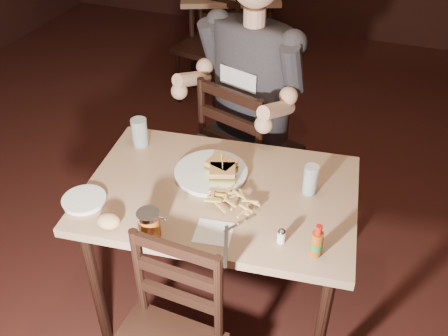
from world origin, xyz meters
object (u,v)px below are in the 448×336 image
(diner, at_px, (248,69))
(glass_right, at_px, (310,180))
(glass_left, at_px, (140,132))
(main_table, at_px, (220,206))
(bg_chair_near, at_px, (207,47))
(side_plate, at_px, (84,201))
(chair_far, at_px, (251,152))
(bg_chair_far, at_px, (247,5))
(syrup_dispenser, at_px, (149,224))
(dinner_plate, at_px, (211,173))
(hot_sauce, at_px, (317,240))

(diner, xyz_separation_m, glass_right, (0.44, -0.54, -0.17))
(glass_left, bearing_deg, diner, 50.46)
(main_table, height_order, diner, diner)
(bg_chair_near, height_order, glass_right, bg_chair_near)
(glass_right, distance_m, side_plate, 0.92)
(side_plate, bearing_deg, main_table, 27.10)
(chair_far, xyz_separation_m, diner, (-0.02, -0.05, 0.53))
(bg_chair_far, xyz_separation_m, glass_left, (0.37, -2.92, 0.40))
(bg_chair_far, height_order, syrup_dispenser, syrup_dispenser)
(glass_right, bearing_deg, diner, 129.01)
(bg_chair_far, xyz_separation_m, diner, (0.75, -2.46, 0.57))
(bg_chair_near, bearing_deg, main_table, -56.65)
(bg_chair_near, bearing_deg, side_plate, -70.60)
(diner, bearing_deg, dinner_plate, -70.19)
(bg_chair_near, distance_m, glass_right, 2.27)
(chair_far, xyz_separation_m, syrup_dispenser, (-0.09, -1.03, 0.34))
(chair_far, height_order, dinner_plate, chair_far)
(glass_left, relative_size, syrup_dispenser, 1.23)
(chair_far, height_order, bg_chair_far, chair_far)
(syrup_dispenser, bearing_deg, diner, 79.88)
(bg_chair_near, distance_m, dinner_plate, 2.09)
(main_table, bearing_deg, side_plate, -152.90)
(bg_chair_far, xyz_separation_m, syrup_dispenser, (0.68, -3.44, 0.39))
(glass_left, xyz_separation_m, syrup_dispenser, (0.31, -0.53, -0.01))
(bg_chair_near, height_order, hot_sauce, bg_chair_near)
(bg_chair_near, bearing_deg, bg_chair_far, 100.74)
(side_plate, bearing_deg, glass_right, 23.03)
(syrup_dispenser, bearing_deg, bg_chair_near, 100.14)
(bg_chair_far, relative_size, syrup_dispenser, 7.89)
(main_table, xyz_separation_m, diner, (-0.09, 0.65, 0.33))
(bg_chair_near, height_order, side_plate, bg_chair_near)
(diner, bearing_deg, bg_chair_far, 125.20)
(bg_chair_far, distance_m, glass_right, 3.25)
(dinner_plate, height_order, glass_left, glass_left)
(bg_chair_near, height_order, syrup_dispenser, bg_chair_near)
(main_table, relative_size, bg_chair_far, 1.36)
(glass_right, bearing_deg, side_plate, -156.97)
(syrup_dispenser, distance_m, side_plate, 0.35)
(main_table, distance_m, glass_left, 0.53)
(glass_left, bearing_deg, glass_right, -5.96)
(bg_chair_far, distance_m, diner, 2.63)
(dinner_plate, bearing_deg, glass_left, 164.60)
(dinner_plate, height_order, syrup_dispenser, syrup_dispenser)
(glass_right, height_order, syrup_dispenser, glass_right)
(dinner_plate, relative_size, syrup_dispenser, 2.76)
(chair_far, relative_size, bg_chair_near, 1.04)
(glass_left, distance_m, glass_right, 0.82)
(bg_chair_near, bearing_deg, glass_left, -67.65)
(chair_far, bearing_deg, dinner_plate, 108.14)
(diner, bearing_deg, main_table, -64.13)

